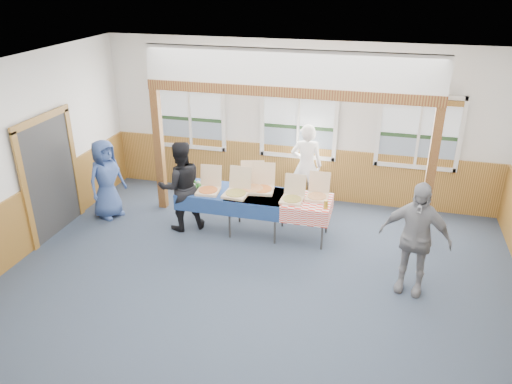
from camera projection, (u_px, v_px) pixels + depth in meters
floor at (254, 289)px, 7.52m from camera, size 8.00×8.00×0.00m
ceiling at (253, 76)px, 6.19m from camera, size 8.00×8.00×0.00m
wall_back at (299, 123)px, 9.94m from camera, size 8.00×0.00×8.00m
wall_front at (134, 379)px, 3.78m from camera, size 8.00×0.00×8.00m
wall_left at (6, 166)px, 7.78m from camera, size 0.00×8.00×8.00m
wainscot_back at (297, 172)px, 10.35m from camera, size 7.98×0.05×1.10m
wainscot_left at (21, 226)px, 8.21m from camera, size 0.05×6.98×1.10m
cased_opening at (50, 177)px, 8.79m from camera, size 0.06×1.30×2.10m
window_left at (190, 111)px, 10.40m from camera, size 1.56×0.10×1.46m
window_mid at (299, 119)px, 9.87m from camera, size 1.56×0.10×1.46m
window_right at (420, 128)px, 9.34m from camera, size 1.56×0.10×1.46m
post_left at (159, 150)px, 9.63m from camera, size 0.15×0.15×2.40m
post_right at (430, 176)px, 8.47m from camera, size 0.15×0.15×2.40m
cross_beam at (288, 92)px, 8.51m from camera, size 5.15×0.18×0.18m
table_left at (232, 194)px, 8.97m from camera, size 2.04×1.21×0.76m
table_right at (279, 200)px, 8.76m from camera, size 1.99×1.56×0.76m
pizza_box_a at (209, 188)px, 8.92m from camera, size 0.43×0.51×0.43m
pizza_box_b at (253, 186)px, 8.98m from camera, size 0.55×0.62×0.47m
pizza_box_c at (237, 191)px, 8.79m from camera, size 0.44×0.53×0.45m
pizza_box_d at (262, 187)px, 8.96m from camera, size 0.46×0.55×0.45m
pizza_box_e at (292, 197)px, 8.58m from camera, size 0.39×0.47×0.41m
pizza_box_f at (317, 194)px, 8.68m from camera, size 0.38×0.46×0.41m
veggie_tray at (193, 186)px, 9.11m from camera, size 0.42×0.42×0.10m
drink_glass at (326, 204)px, 8.29m from camera, size 0.07×0.07×0.15m
woman_white at (306, 166)px, 9.84m from camera, size 0.67×0.49×1.70m
woman_black at (181, 186)px, 8.96m from camera, size 1.03×0.98×1.68m
man_blue at (106, 179)px, 9.43m from camera, size 0.74×0.88×1.55m
person_grey at (415, 238)px, 7.18m from camera, size 1.09×0.62×1.75m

